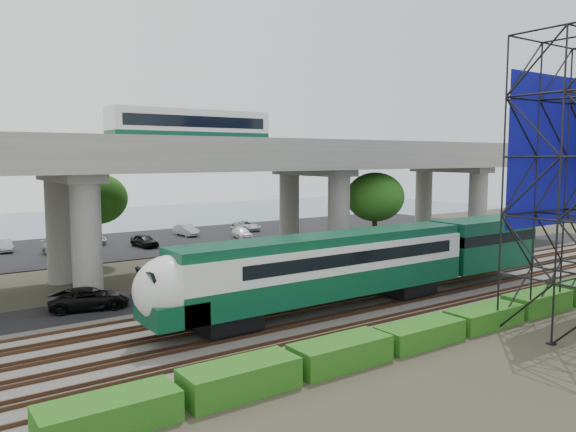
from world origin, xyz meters
TOP-DOWN VIEW (x-y plane):
  - ground at (0.00, 0.00)m, footprint 140.00×140.00m
  - ballast_bed at (0.00, 2.00)m, footprint 90.00×12.00m
  - service_road at (0.00, 10.50)m, footprint 90.00×5.00m
  - parking_lot at (0.00, 34.00)m, footprint 90.00×18.00m
  - harbor_water at (0.00, 56.00)m, footprint 140.00×40.00m
  - rail_tracks at (0.00, 2.00)m, footprint 90.00×9.52m
  - commuter_train at (2.56, 2.00)m, footprint 29.30×3.06m
  - overpass at (-0.10, 16.00)m, footprint 80.00×12.00m
  - hedge_strip at (1.01, -4.30)m, footprint 34.60×1.80m
  - trees at (-4.67, 16.17)m, footprint 40.94×16.94m
  - suv at (-10.39, 10.91)m, footprint 4.97×3.09m
  - parked_cars at (0.47, 33.71)m, footprint 36.34×9.55m

SIDE VIEW (x-z plane):
  - ground at x=0.00m, z-range 0.00..0.00m
  - harbor_water at x=0.00m, z-range 0.00..0.03m
  - service_road at x=0.00m, z-range 0.00..0.08m
  - parking_lot at x=0.00m, z-range 0.00..0.08m
  - ballast_bed at x=0.00m, z-range 0.00..0.20m
  - rail_tracks at x=0.00m, z-range 0.20..0.36m
  - hedge_strip at x=1.01m, z-range -0.04..1.16m
  - parked_cars at x=0.47m, z-range 0.03..1.33m
  - suv at x=-10.39m, z-range 0.08..1.36m
  - commuter_train at x=2.56m, z-range 0.73..5.03m
  - trees at x=-4.67m, z-range 1.73..9.42m
  - overpass at x=-0.10m, z-range 2.01..14.41m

